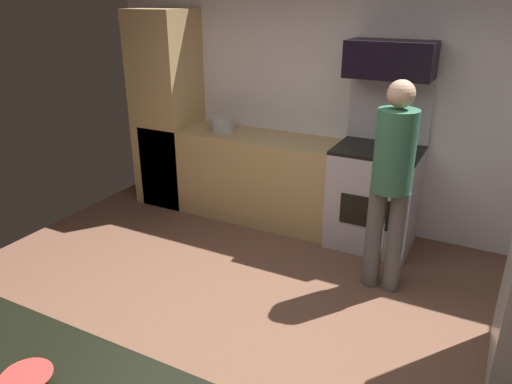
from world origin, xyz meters
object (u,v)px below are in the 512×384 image
at_px(stock_pot, 223,124).
at_px(mixing_bowl_large, 27,381).
at_px(person_cook, 392,179).
at_px(oven_range, 375,192).
at_px(microwave, 390,59).

bearing_deg(stock_pot, mixing_bowl_large, -70.16).
bearing_deg(mixing_bowl_large, stock_pot, 109.84).
relative_size(mixing_bowl_large, stock_pot, 0.72).
xyz_separation_m(person_cook, mixing_bowl_large, (-0.71, -2.66, -0.02)).
distance_m(oven_range, stock_pot, 1.72).
distance_m(microwave, stock_pot, 1.81).
bearing_deg(stock_pot, microwave, 2.77).
bearing_deg(mixing_bowl_large, microwave, 83.03).
bearing_deg(stock_pot, person_cook, -21.00).
distance_m(person_cook, stock_pot, 2.07).
distance_m(mixing_bowl_large, stock_pot, 3.62).
bearing_deg(microwave, oven_range, -90.00).
height_order(mixing_bowl_large, stock_pot, stock_pot).
distance_m(oven_range, person_cook, 0.90).
xyz_separation_m(microwave, person_cook, (0.28, -0.82, -0.77)).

